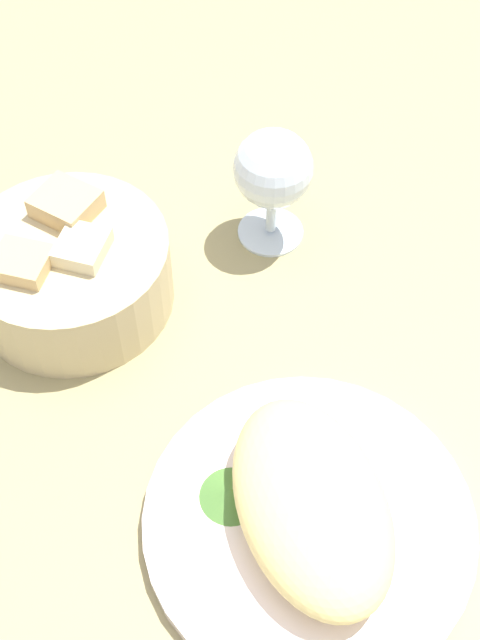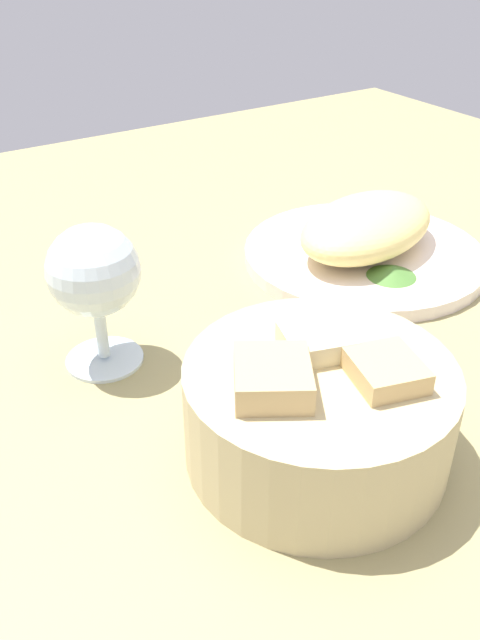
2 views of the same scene
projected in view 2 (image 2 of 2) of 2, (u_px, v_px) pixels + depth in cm
name	position (u px, v px, depth cm)	size (l,w,h in cm)	color
ground_plane	(319.00, 379.00, 56.30)	(140.00, 140.00, 2.00)	#988D5D
plate	(364.00, 255.00, 71.93)	(25.51, 25.51, 1.40)	white
omelette	(367.00, 226.00, 70.15)	(18.08, 11.01, 5.28)	#EED57F
lettuce_garnish	(392.00, 271.00, 66.19)	(4.94, 4.94, 1.09)	#4A7C34
bread_basket	(318.00, 409.00, 45.28)	(18.19, 18.19, 9.27)	#C7B483
wine_glass_near	(94.00, 277.00, 52.50)	(7.42, 7.42, 12.31)	silver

